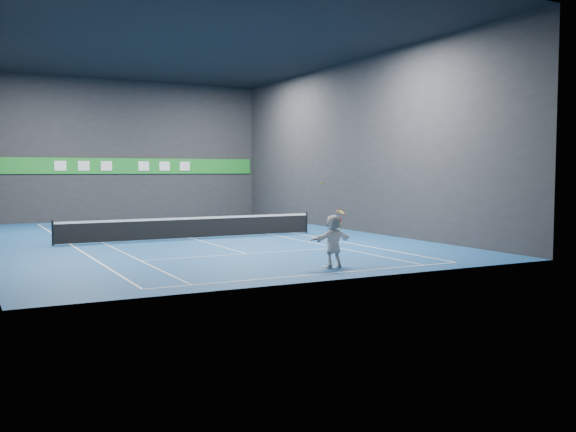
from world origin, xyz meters
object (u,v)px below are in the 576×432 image
player (333,241)px  tennis_ball (322,184)px  tennis_racket (341,214)px  tennis_net (192,227)px

player → tennis_ball: bearing=-20.6°
tennis_ball → tennis_racket: 1.22m
player → tennis_racket: 0.94m
player → tennis_ball: 1.92m
player → tennis_racket: bearing=-178.1°
tennis_net → tennis_racket: bearing=-82.5°
tennis_net → tennis_racket: 11.00m
tennis_net → tennis_racket: tennis_racket is taller
player → tennis_net: 10.95m
tennis_net → tennis_ball: bearing=-86.1°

